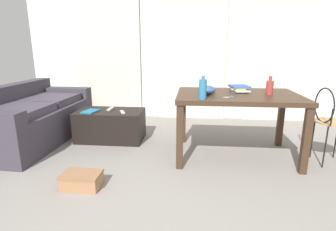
% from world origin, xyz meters
% --- Properties ---
extents(ground_plane, '(8.01, 8.01, 0.00)m').
position_xyz_m(ground_plane, '(0.00, 1.27, 0.00)').
color(ground_plane, gray).
extents(wall_back, '(5.82, 0.10, 2.48)m').
position_xyz_m(wall_back, '(0.00, 3.34, 1.24)').
color(wall_back, silver).
rests_on(wall_back, ground).
extents(curtains, '(4.14, 0.03, 2.11)m').
position_xyz_m(curtains, '(0.00, 3.25, 1.05)').
color(curtains, beige).
rests_on(curtains, ground).
extents(couch, '(0.97, 1.88, 0.75)m').
position_xyz_m(couch, '(-2.16, 1.84, 0.31)').
color(couch, '#38333D').
rests_on(couch, ground).
extents(coffee_table, '(0.89, 0.52, 0.41)m').
position_xyz_m(coffee_table, '(-1.09, 1.98, 0.21)').
color(coffee_table, black).
rests_on(coffee_table, ground).
extents(craft_table, '(1.36, 0.91, 0.74)m').
position_xyz_m(craft_table, '(0.54, 1.57, 0.65)').
color(craft_table, '#382619').
rests_on(craft_table, ground).
extents(wire_chair, '(0.38, 0.39, 0.84)m').
position_xyz_m(wire_chair, '(1.50, 1.46, 0.53)').
color(wire_chair, '#B7844C').
rests_on(wire_chair, ground).
extents(bottle_near, '(0.08, 0.08, 0.24)m').
position_xyz_m(bottle_near, '(0.13, 1.20, 0.85)').
color(bottle_near, teal).
rests_on(bottle_near, craft_table).
extents(bottle_far, '(0.08, 0.08, 0.20)m').
position_xyz_m(bottle_far, '(0.88, 1.55, 0.83)').
color(bottle_far, '#99332D').
rests_on(bottle_far, craft_table).
extents(bowl, '(0.18, 0.18, 0.10)m').
position_xyz_m(bowl, '(0.20, 1.50, 0.79)').
color(bowl, '#2D4C7A').
rests_on(bowl, craft_table).
extents(book_stack, '(0.24, 0.32, 0.07)m').
position_xyz_m(book_stack, '(0.58, 1.74, 0.78)').
color(book_stack, '#33519E').
rests_on(book_stack, craft_table).
extents(scissors, '(0.12, 0.10, 0.00)m').
position_xyz_m(scissors, '(0.42, 1.34, 0.75)').
color(scissors, '#9EA0A5').
rests_on(scissors, craft_table).
extents(tv_remote_primary, '(0.06, 0.18, 0.02)m').
position_xyz_m(tv_remote_primary, '(-1.10, 2.05, 0.42)').
color(tv_remote_primary, '#B7B7B2').
rests_on(tv_remote_primary, coffee_table).
extents(tv_remote_secondary, '(0.10, 0.15, 0.02)m').
position_xyz_m(tv_remote_secondary, '(-0.89, 1.87, 0.42)').
color(tv_remote_secondary, '#B7B7B2').
rests_on(tv_remote_secondary, coffee_table).
extents(magazine, '(0.21, 0.27, 0.02)m').
position_xyz_m(magazine, '(-1.32, 1.88, 0.42)').
color(magazine, '#1E668C').
rests_on(magazine, coffee_table).
extents(shoebox, '(0.35, 0.23, 0.14)m').
position_xyz_m(shoebox, '(-0.96, 0.67, 0.07)').
color(shoebox, '#996B47').
rests_on(shoebox, ground).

